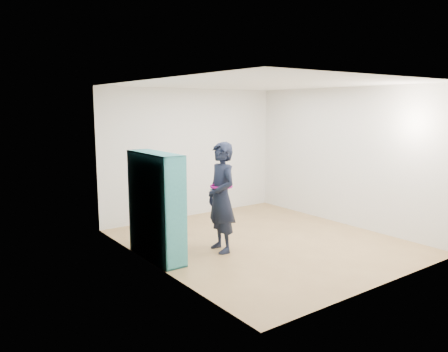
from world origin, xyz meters
TOP-DOWN VIEW (x-y plane):
  - floor at (0.00, 0.00)m, footprint 4.50×4.50m
  - ceiling at (0.00, 0.00)m, footprint 4.50×4.50m
  - wall_left at (-2.00, 0.00)m, footprint 0.02×4.50m
  - wall_right at (2.00, 0.00)m, footprint 0.02×4.50m
  - wall_back at (0.00, 2.25)m, footprint 4.00×0.02m
  - wall_front at (0.00, -2.25)m, footprint 4.00×0.02m
  - bookshelf at (-1.84, 0.33)m, footprint 0.35×1.19m
  - person at (-0.85, 0.03)m, footprint 0.48×0.67m
  - smartphone at (-0.97, 0.13)m, footprint 0.02×0.09m

SIDE VIEW (x-z plane):
  - floor at x=0.00m, z-range 0.00..0.00m
  - bookshelf at x=-1.84m, z-range -0.02..1.57m
  - person at x=-0.85m, z-range 0.00..1.71m
  - smartphone at x=-0.97m, z-range 0.91..1.03m
  - wall_left at x=-2.00m, z-range 0.00..2.60m
  - wall_right at x=2.00m, z-range 0.00..2.60m
  - wall_back at x=0.00m, z-range 0.00..2.60m
  - wall_front at x=0.00m, z-range 0.00..2.60m
  - ceiling at x=0.00m, z-range 2.60..2.60m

